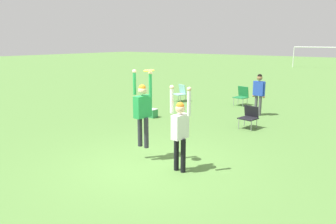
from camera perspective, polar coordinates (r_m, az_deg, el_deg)
The scene contains 10 objects.
ground_plane at distance 8.30m, azimuth -3.28°, elevation -9.17°, with size 120.00×120.00×0.00m, color #56843D.
person_jumping at distance 8.30m, azimuth -4.43°, elevation 0.81°, with size 0.63×0.49×1.99m.
person_defending at distance 7.58m, azimuth 2.10°, elevation -2.69°, with size 0.59×0.45×2.04m.
frisbee at distance 7.80m, azimuth -3.35°, elevation 7.23°, with size 0.26×0.26×0.03m.
camping_chair_0 at distance 16.67m, azimuth 2.22°, elevation 3.49°, with size 0.67×0.72×0.84m.
camping_chair_1 at distance 16.01m, azimuth 12.73°, elevation 2.92°, with size 0.64×0.69×0.89m.
camping_chair_2 at distance 11.88m, azimuth 13.98°, elevation -0.63°, with size 0.62×0.66×0.78m.
person_spectator_near at distance 13.92m, azimuth 15.55°, elevation 3.59°, with size 0.54×0.22×1.71m.
cooler_box at distance 13.25m, azimuth -2.99°, elevation -0.15°, with size 0.49×0.32×0.35m.
soccer_goal at distance 40.16m, azimuth 25.93°, elevation 9.44°, with size 7.10×0.10×2.35m.
Camera 1 is at (5.06, -5.83, 3.04)m, focal length 35.00 mm.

